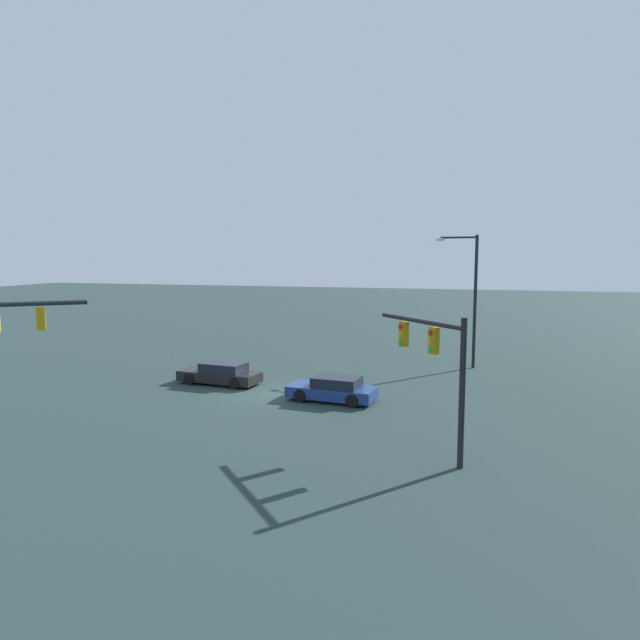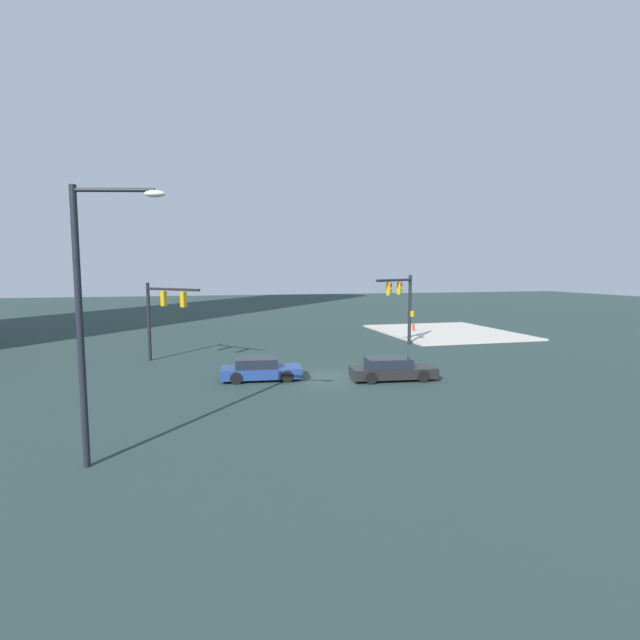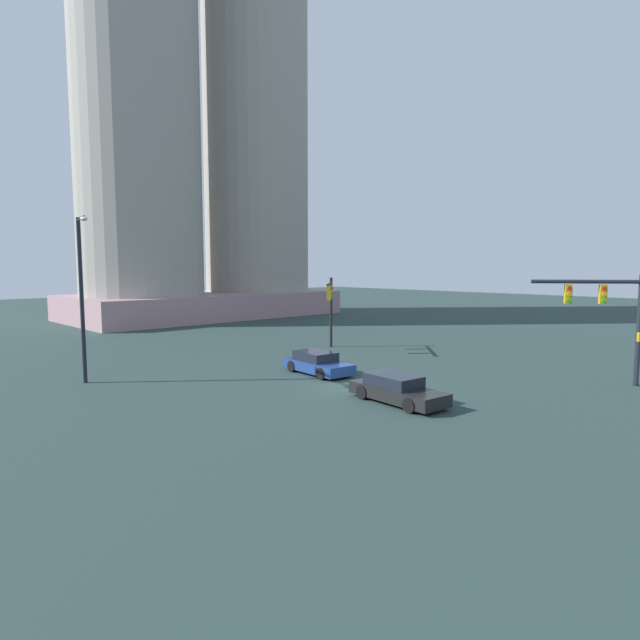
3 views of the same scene
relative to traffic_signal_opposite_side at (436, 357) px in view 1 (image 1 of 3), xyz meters
The scene contains 5 objects.
ground_plane 12.01m from the traffic_signal_opposite_side, 127.28° to the right, with size 180.07×180.07×0.00m, color #263937.
traffic_signal_opposite_side is the anchor object (origin of this frame).
streetlamp_curved_arm 16.64m from the traffic_signal_opposite_side, behind, with size 0.84×2.68×8.34m.
sedan_car_approaching 15.01m from the traffic_signal_opposite_side, 123.55° to the right, with size 2.18×4.72×1.21m.
sedan_car_waiting_far 8.83m from the traffic_signal_opposite_side, 139.76° to the right, with size 2.21×4.44×1.21m.
Camera 1 is at (26.94, 10.47, 7.20)m, focal length 31.79 mm.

